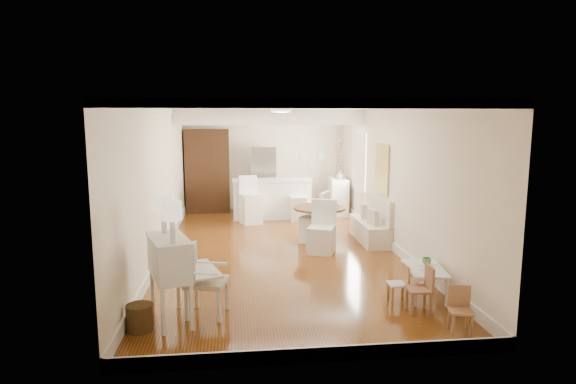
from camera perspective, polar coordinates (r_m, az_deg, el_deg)
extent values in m
plane|color=brown|center=(9.65, -1.07, -6.89)|extent=(9.00, 9.00, 0.00)
cube|color=white|center=(9.30, -1.12, 9.96)|extent=(4.50, 9.00, 0.04)
cube|color=white|center=(13.83, -2.81, 3.76)|extent=(4.50, 0.04, 2.80)
cube|color=white|center=(4.98, 3.70, -5.28)|extent=(4.50, 0.04, 2.80)
cube|color=white|center=(9.44, -14.83, 1.13)|extent=(0.04, 9.00, 2.80)
cube|color=white|center=(9.84, 12.08, 1.53)|extent=(0.04, 9.00, 2.80)
cube|color=white|center=(11.49, -2.13, 8.84)|extent=(4.50, 0.45, 0.36)
cube|color=tan|center=(10.28, 11.05, 2.71)|extent=(0.04, 0.84, 1.04)
cube|color=white|center=(12.10, 8.44, 3.67)|extent=(0.04, 1.10, 1.40)
cylinder|color=#381E11|center=(13.76, -7.84, 5.54)|extent=(0.30, 0.03, 0.30)
cylinder|color=white|center=(8.80, -0.81, 9.71)|extent=(0.36, 0.36, 0.08)
cube|color=silver|center=(6.45, -13.79, -10.03)|extent=(1.11, 1.12, 1.11)
cube|color=silver|center=(6.56, -9.59, -10.31)|extent=(0.66, 0.66, 0.95)
cylinder|color=#4A3217|center=(6.41, -17.15, -14.03)|extent=(0.41, 0.41, 0.33)
cube|color=silver|center=(7.47, 15.84, -10.21)|extent=(0.64, 0.94, 0.44)
cube|color=#9B6746|center=(6.84, 15.27, -10.99)|extent=(0.34, 0.34, 0.66)
cube|color=#AF7E4F|center=(7.14, 12.88, -10.52)|extent=(0.27, 0.27, 0.55)
cube|color=#A7734C|center=(6.41, 19.81, -13.02)|extent=(0.32, 0.32, 0.57)
cube|color=silver|center=(10.38, 9.69, -3.12)|extent=(0.52, 1.60, 0.98)
cylinder|color=#4E2F19|center=(10.22, 3.71, -3.86)|extent=(1.31, 1.31, 0.75)
cube|color=white|center=(9.37, 3.99, -4.17)|extent=(0.64, 0.65, 1.02)
cube|color=white|center=(10.18, 3.16, -2.95)|extent=(0.72, 0.71, 1.08)
cube|color=white|center=(12.57, -1.93, -0.81)|extent=(2.05, 0.65, 1.03)
cube|color=white|center=(11.95, -4.45, -0.95)|extent=(0.60, 0.60, 1.18)
cube|color=silver|center=(12.21, 1.23, -1.15)|extent=(0.41, 0.41, 1.00)
cube|color=#381E11|center=(13.53, -9.50, 2.48)|extent=(1.20, 0.60, 2.30)
imported|color=silver|center=(13.56, -1.44, 1.55)|extent=(0.75, 0.65, 1.80)
cube|color=silver|center=(13.20, 5.94, -0.51)|extent=(0.52, 1.05, 0.98)
imported|color=#5EA160|center=(7.54, 16.10, -7.89)|extent=(0.13, 0.13, 0.10)
imported|color=silver|center=(13.14, 6.19, 2.05)|extent=(0.20, 0.20, 0.21)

